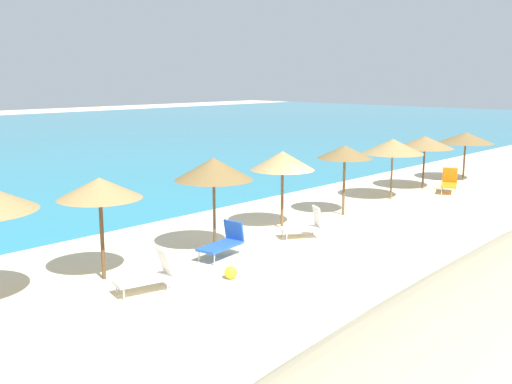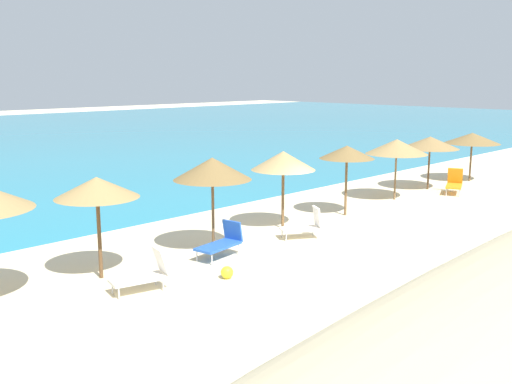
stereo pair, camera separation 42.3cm
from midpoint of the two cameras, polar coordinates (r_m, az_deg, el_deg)
name	(u,v)px [view 2 (the right image)]	position (r m, az deg, el deg)	size (l,w,h in m)	color
ground_plane	(321,243)	(18.85, 6.89, -4.86)	(160.00, 160.00, 0.00)	beige
beach_umbrella_2	(97,188)	(15.44, -14.28, 0.39)	(2.13, 2.13, 2.66)	brown
beach_umbrella_3	(212,169)	(17.30, -3.51, 2.23)	(2.30, 2.30, 2.83)	brown
beach_umbrella_4	(283,161)	(20.08, 3.23, 3.01)	(2.19, 2.19, 2.67)	brown
beach_umbrella_5	(347,152)	(22.25, 9.27, 3.77)	(2.04, 2.04, 2.63)	brown
beach_umbrella_6	(397,147)	(25.60, 13.82, 4.24)	(2.59, 2.59, 2.57)	brown
beach_umbrella_7	(430,143)	(28.40, 16.79, 4.56)	(2.62, 2.62, 2.44)	brown
beach_umbrella_8	(472,138)	(31.35, 20.41, 4.86)	(2.70, 2.70, 2.41)	brown
lounge_chair_0	(454,183)	(27.97, 18.92, 0.85)	(1.52, 1.14, 1.10)	orange
lounge_chair_1	(306,225)	(19.25, 5.41, -3.21)	(1.40, 1.19, 1.01)	white
lounge_chair_2	(145,274)	(14.74, -9.79, -7.73)	(1.50, 0.90, 1.04)	white
lounge_chair_3	(222,242)	(17.21, -2.57, -4.80)	(1.55, 0.86, 0.99)	blue
beach_ball	(227,272)	(15.48, -2.01, -7.73)	(0.33, 0.33, 0.33)	yellow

